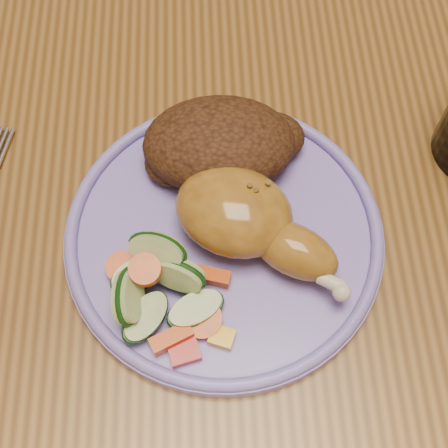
# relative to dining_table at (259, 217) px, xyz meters

# --- Properties ---
(ground) EXTENTS (4.00, 4.00, 0.00)m
(ground) POSITION_rel_dining_table_xyz_m (0.00, 0.00, -0.67)
(ground) COLOR #54371C
(ground) RESTS_ON ground
(dining_table) EXTENTS (0.90, 1.40, 0.75)m
(dining_table) POSITION_rel_dining_table_xyz_m (0.00, 0.00, 0.00)
(dining_table) COLOR brown
(dining_table) RESTS_ON ground
(plate) EXTENTS (0.25, 0.25, 0.01)m
(plate) POSITION_rel_dining_table_xyz_m (-0.04, -0.06, 0.09)
(plate) COLOR #7B6BC5
(plate) RESTS_ON dining_table
(plate_rim) EXTENTS (0.25, 0.25, 0.01)m
(plate_rim) POSITION_rel_dining_table_xyz_m (-0.04, -0.06, 0.10)
(plate_rim) COLOR #7B6BC5
(plate_rim) RESTS_ON plate
(chicken_leg) EXTENTS (0.14, 0.13, 0.05)m
(chicken_leg) POSITION_rel_dining_table_xyz_m (-0.02, -0.06, 0.12)
(chicken_leg) COLOR #A26D22
(chicken_leg) RESTS_ON plate
(rice_pilaf) EXTENTS (0.13, 0.09, 0.05)m
(rice_pilaf) POSITION_rel_dining_table_xyz_m (-0.04, 0.01, 0.12)
(rice_pilaf) COLOR #412310
(rice_pilaf) RESTS_ON plate
(vegetable_pile) EXTENTS (0.10, 0.11, 0.05)m
(vegetable_pile) POSITION_rel_dining_table_xyz_m (-0.09, -0.11, 0.11)
(vegetable_pile) COLOR #A50A05
(vegetable_pile) RESTS_ON plate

